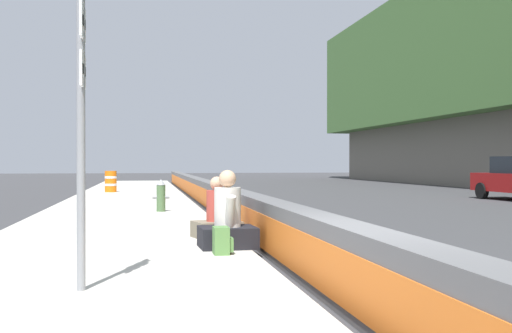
{
  "coord_description": "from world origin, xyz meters",
  "views": [
    {
      "loc": [
        -5.81,
        2.06,
        1.48
      ],
      "look_at": [
        9.64,
        -0.72,
        1.37
      ],
      "focal_mm": 43.57,
      "sensor_mm": 36.0,
      "label": 1
    }
  ],
  "objects_px": {
    "construction_barrel": "(111,181)",
    "seated_person_middle": "(217,218)",
    "route_sign_post": "(81,90)",
    "backpack": "(222,241)",
    "seated_person_foreground": "(228,223)",
    "fire_hydrant": "(161,195)"
  },
  "relations": [
    {
      "from": "route_sign_post",
      "to": "seated_person_middle",
      "type": "relative_size",
      "value": 3.32
    },
    {
      "from": "fire_hydrant",
      "to": "seated_person_foreground",
      "type": "bearing_deg",
      "value": -173.5
    },
    {
      "from": "backpack",
      "to": "seated_person_middle",
      "type": "bearing_deg",
      "value": -4.5
    },
    {
      "from": "construction_barrel",
      "to": "seated_person_foreground",
      "type": "bearing_deg",
      "value": -171.63
    },
    {
      "from": "backpack",
      "to": "construction_barrel",
      "type": "bearing_deg",
      "value": 7.58
    },
    {
      "from": "route_sign_post",
      "to": "backpack",
      "type": "distance_m",
      "value": 3.43
    },
    {
      "from": "construction_barrel",
      "to": "seated_person_middle",
      "type": "bearing_deg",
      "value": -171.07
    },
    {
      "from": "seated_person_foreground",
      "to": "fire_hydrant",
      "type": "bearing_deg",
      "value": 6.5
    },
    {
      "from": "fire_hydrant",
      "to": "construction_barrel",
      "type": "distance_m",
      "value": 11.68
    },
    {
      "from": "seated_person_middle",
      "to": "backpack",
      "type": "relative_size",
      "value": 2.71
    },
    {
      "from": "route_sign_post",
      "to": "seated_person_middle",
      "type": "distance_m",
      "value": 4.99
    },
    {
      "from": "construction_barrel",
      "to": "route_sign_post",
      "type": "bearing_deg",
      "value": -177.76
    },
    {
      "from": "route_sign_post",
      "to": "seated_person_middle",
      "type": "xyz_separation_m",
      "value": [
        4.26,
        -1.91,
        -1.75
      ]
    },
    {
      "from": "route_sign_post",
      "to": "seated_person_foreground",
      "type": "height_order",
      "value": "route_sign_post"
    },
    {
      "from": "backpack",
      "to": "seated_person_foreground",
      "type": "bearing_deg",
      "value": -14.25
    },
    {
      "from": "route_sign_post",
      "to": "fire_hydrant",
      "type": "distance_m",
      "value": 10.53
    },
    {
      "from": "seated_person_foreground",
      "to": "backpack",
      "type": "bearing_deg",
      "value": 165.75
    },
    {
      "from": "route_sign_post",
      "to": "construction_barrel",
      "type": "xyz_separation_m",
      "value": [
        21.86,
        0.86,
        -1.61
      ]
    },
    {
      "from": "fire_hydrant",
      "to": "backpack",
      "type": "xyz_separation_m",
      "value": [
        -8.08,
        -0.67,
        -0.25
      ]
    },
    {
      "from": "fire_hydrant",
      "to": "seated_person_foreground",
      "type": "distance_m",
      "value": 7.44
    },
    {
      "from": "route_sign_post",
      "to": "backpack",
      "type": "xyz_separation_m",
      "value": [
        2.26,
        -1.75,
        -1.9
      ]
    },
    {
      "from": "fire_hydrant",
      "to": "construction_barrel",
      "type": "height_order",
      "value": "construction_barrel"
    }
  ]
}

